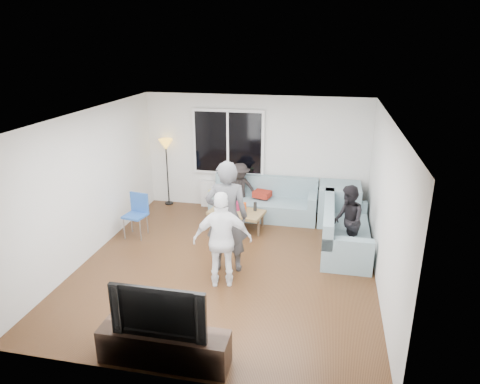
% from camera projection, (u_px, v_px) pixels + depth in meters
% --- Properties ---
extents(floor, '(5.00, 5.50, 0.04)m').
position_uv_depth(floor, '(227.00, 266.00, 7.60)').
color(floor, '#56351C').
rests_on(floor, ground).
extents(ceiling, '(5.00, 5.50, 0.04)m').
position_uv_depth(ceiling, '(226.00, 115.00, 6.72)').
color(ceiling, white).
rests_on(ceiling, ground).
extents(wall_back, '(5.00, 0.04, 2.60)m').
position_uv_depth(wall_back, '(255.00, 154.00, 9.72)').
color(wall_back, silver).
rests_on(wall_back, ground).
extents(wall_front, '(5.00, 0.04, 2.60)m').
position_uv_depth(wall_front, '(166.00, 282.00, 4.61)').
color(wall_front, silver).
rests_on(wall_front, ground).
extents(wall_left, '(0.04, 5.50, 2.60)m').
position_uv_depth(wall_left, '(88.00, 185.00, 7.64)').
color(wall_left, silver).
rests_on(wall_left, ground).
extents(wall_right, '(0.04, 5.50, 2.60)m').
position_uv_depth(wall_right, '(386.00, 206.00, 6.68)').
color(wall_right, silver).
rests_on(wall_right, ground).
extents(window_frame, '(1.62, 0.06, 1.47)m').
position_uv_depth(window_frame, '(228.00, 142.00, 9.67)').
color(window_frame, white).
rests_on(window_frame, wall_back).
extents(window_glass, '(1.50, 0.02, 1.35)m').
position_uv_depth(window_glass, '(228.00, 143.00, 9.64)').
color(window_glass, black).
rests_on(window_glass, window_frame).
extents(window_mullion, '(0.05, 0.03, 1.35)m').
position_uv_depth(window_mullion, '(228.00, 143.00, 9.63)').
color(window_mullion, white).
rests_on(window_mullion, window_frame).
extents(radiator, '(1.30, 0.12, 0.62)m').
position_uv_depth(radiator, '(228.00, 195.00, 10.05)').
color(radiator, silver).
rests_on(radiator, floor).
extents(potted_plant, '(0.20, 0.17, 0.33)m').
position_uv_depth(potted_plant, '(236.00, 176.00, 9.83)').
color(potted_plant, '#316729').
rests_on(potted_plant, radiator).
extents(vase, '(0.20, 0.20, 0.18)m').
position_uv_depth(vase, '(225.00, 179.00, 9.91)').
color(vase, white).
rests_on(vase, radiator).
extents(sofa_back_section, '(2.30, 0.85, 0.85)m').
position_uv_depth(sofa_back_section, '(264.00, 199.00, 9.49)').
color(sofa_back_section, gray).
rests_on(sofa_back_section, floor).
extents(sofa_right_section, '(2.00, 0.85, 0.85)m').
position_uv_depth(sofa_right_section, '(346.00, 228.00, 8.05)').
color(sofa_right_section, gray).
rests_on(sofa_right_section, floor).
extents(sofa_corner, '(0.85, 0.85, 0.85)m').
position_uv_depth(sofa_corner, '(339.00, 204.00, 9.19)').
color(sofa_corner, gray).
rests_on(sofa_corner, floor).
extents(cushion_yellow, '(0.42, 0.37, 0.14)m').
position_uv_depth(cushion_yellow, '(219.00, 192.00, 9.64)').
color(cushion_yellow, gold).
rests_on(cushion_yellow, sofa_back_section).
extents(cushion_red, '(0.43, 0.39, 0.13)m').
position_uv_depth(cushion_red, '(262.00, 194.00, 9.53)').
color(cushion_red, maroon).
rests_on(cushion_red, sofa_back_section).
extents(coffee_table, '(1.19, 0.80, 0.40)m').
position_uv_depth(coffee_table, '(237.00, 220.00, 8.95)').
color(coffee_table, '#967649').
rests_on(coffee_table, floor).
extents(pitcher, '(0.17, 0.17, 0.17)m').
position_uv_depth(pitcher, '(237.00, 206.00, 8.93)').
color(pitcher, maroon).
rests_on(pitcher, coffee_table).
extents(side_chair, '(0.46, 0.46, 0.86)m').
position_uv_depth(side_chair, '(135.00, 216.00, 8.55)').
color(side_chair, '#2755A9').
rests_on(side_chair, floor).
extents(floor_lamp, '(0.32, 0.32, 1.56)m').
position_uv_depth(floor_lamp, '(167.00, 173.00, 10.13)').
color(floor_lamp, gold).
rests_on(floor_lamp, floor).
extents(player_left, '(0.77, 0.57, 1.92)m').
position_uv_depth(player_left, '(227.00, 217.00, 7.15)').
color(player_left, '#46464A').
rests_on(player_left, floor).
extents(player_right, '(0.98, 0.59, 1.57)m').
position_uv_depth(player_right, '(223.00, 240.00, 6.74)').
color(player_right, white).
rests_on(player_right, floor).
extents(spectator_right, '(0.59, 0.71, 1.32)m').
position_uv_depth(spectator_right, '(348.00, 221.00, 7.75)').
color(spectator_right, black).
rests_on(spectator_right, floor).
extents(spectator_back, '(0.87, 0.66, 1.19)m').
position_uv_depth(spectator_back, '(240.00, 189.00, 9.57)').
color(spectator_back, black).
rests_on(spectator_back, floor).
extents(tv_console, '(1.60, 0.40, 0.44)m').
position_uv_depth(tv_console, '(164.00, 346.00, 5.25)').
color(tv_console, '#2F2217').
rests_on(tv_console, floor).
extents(television, '(1.16, 0.15, 0.67)m').
position_uv_depth(television, '(162.00, 308.00, 5.07)').
color(television, black).
rests_on(television, tv_console).
extents(bottle_d, '(0.07, 0.07, 0.24)m').
position_uv_depth(bottle_d, '(245.00, 208.00, 8.70)').
color(bottle_d, '#DF4C13').
rests_on(bottle_d, coffee_table).
extents(bottle_b, '(0.08, 0.08, 0.23)m').
position_uv_depth(bottle_b, '(231.00, 207.00, 8.79)').
color(bottle_b, '#24901A').
rests_on(bottle_b, coffee_table).
extents(bottle_c, '(0.07, 0.07, 0.18)m').
position_uv_depth(bottle_c, '(241.00, 205.00, 8.99)').
color(bottle_c, black).
rests_on(bottle_c, coffee_table).
extents(bottle_e, '(0.07, 0.07, 0.18)m').
position_uv_depth(bottle_e, '(255.00, 207.00, 8.87)').
color(bottle_e, black).
rests_on(bottle_e, coffee_table).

